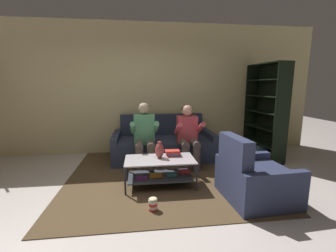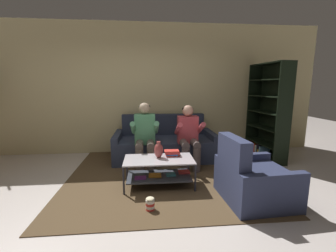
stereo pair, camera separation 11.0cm
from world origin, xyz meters
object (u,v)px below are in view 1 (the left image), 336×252
armchair (254,179)px  popcorn_tub (153,204)px  couch (163,145)px  vase (159,150)px  bookshelf (265,119)px  person_seated_right (188,134)px  person_seated_left (144,134)px  coffee_table (161,168)px  book_stack (173,153)px

armchair → popcorn_tub: size_ratio=5.36×
couch → popcorn_tub: size_ratio=11.94×
vase → bookshelf: 2.63m
person_seated_right → person_seated_left: bearing=179.7°
bookshelf → coffee_table: bearing=-153.6°
couch → person_seated_left: size_ratio=1.70×
couch → coffee_table: couch is taller
couch → book_stack: bearing=-89.0°
couch → vase: couch is taller
person_seated_right → book_stack: bearing=-121.3°
bookshelf → vase: bearing=-154.7°
person_seated_right → coffee_table: 1.03m
couch → bookshelf: (2.17, -0.18, 0.54)m
bookshelf → book_stack: bearing=-154.1°
armchair → couch: bearing=118.2°
couch → popcorn_tub: 2.09m
book_stack → popcorn_tub: bearing=-113.7°
couch → coffee_table: (-0.18, -1.34, -0.01)m
person_seated_left → bookshelf: size_ratio=0.62×
couch → armchair: bearing=-61.8°
vase → popcorn_tub: 0.90m
person_seated_right → popcorn_tub: bearing=-117.2°
coffee_table → bookshelf: (2.35, 1.17, 0.55)m
book_stack → armchair: (1.01, -0.71, -0.20)m
bookshelf → armchair: bearing=-123.0°
couch → person_seated_right: person_seated_right is taller
couch → person_seated_left: bearing=-125.1°
book_stack → popcorn_tub: size_ratio=1.39×
vase → bookshelf: (2.36, 1.11, 0.28)m
person_seated_right → bookshelf: (1.76, 0.41, 0.19)m
bookshelf → couch: bearing=175.3°
couch → book_stack: size_ratio=8.62×
person_seated_right → bookshelf: size_ratio=0.59×
couch → coffee_table: bearing=-97.8°
book_stack → popcorn_tub: 0.99m
person_seated_right → vase: (-0.60, -0.71, -0.09)m
vase → armchair: armchair is taller
person_seated_right → armchair: person_seated_right is taller
coffee_table → popcorn_tub: (-0.16, -0.71, -0.20)m
vase → book_stack: vase is taller
coffee_table → book_stack: 0.31m
person_seated_left → popcorn_tub: size_ratio=7.02×
person_seated_left → bookshelf: 2.61m
person_seated_left → vase: person_seated_left is taller
person_seated_right → popcorn_tub: person_seated_right is taller
couch → person_seated_left: (-0.41, -0.58, 0.38)m
vase → coffee_table: bearing=-79.0°
book_stack → popcorn_tub: book_stack is taller
person_seated_left → person_seated_right: 0.82m
couch → armchair: (1.03, -1.93, -0.01)m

